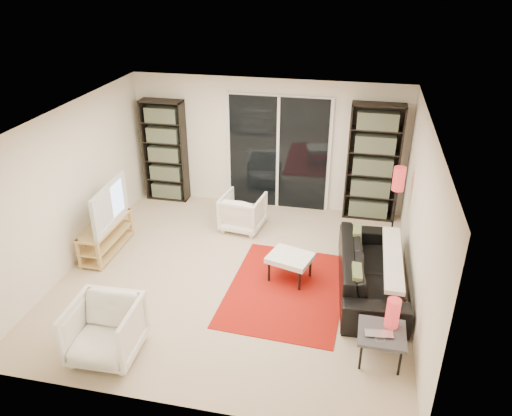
{
  "coord_description": "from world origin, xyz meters",
  "views": [
    {
      "loc": [
        1.61,
        -6.02,
        4.25
      ],
      "look_at": [
        0.25,
        0.3,
        1.0
      ],
      "focal_mm": 35.0,
      "sensor_mm": 36.0,
      "label": 1
    }
  ],
  "objects_px": {
    "bookshelf_left": "(165,151)",
    "tv_stand": "(106,237)",
    "sofa": "(371,270)",
    "armchair_front": "(105,330)",
    "ottoman": "(290,259)",
    "armchair_back": "(243,212)",
    "floor_lamp": "(398,187)",
    "side_table": "(382,335)",
    "bookshelf_right": "(373,163)"
  },
  "relations": [
    {
      "from": "side_table",
      "to": "armchair_front",
      "type": "bearing_deg",
      "value": -169.22
    },
    {
      "from": "armchair_back",
      "to": "armchair_front",
      "type": "xyz_separation_m",
      "value": [
        -0.85,
        -3.38,
        0.04
      ]
    },
    {
      "from": "bookshelf_right",
      "to": "tv_stand",
      "type": "xyz_separation_m",
      "value": [
        -4.08,
        -2.1,
        -0.79
      ]
    },
    {
      "from": "bookshelf_left",
      "to": "ottoman",
      "type": "relative_size",
      "value": 2.71
    },
    {
      "from": "sofa",
      "to": "ottoman",
      "type": "height_order",
      "value": "sofa"
    },
    {
      "from": "side_table",
      "to": "bookshelf_left",
      "type": "bearing_deg",
      "value": 137.73
    },
    {
      "from": "sofa",
      "to": "ottoman",
      "type": "xyz_separation_m",
      "value": [
        -1.15,
        0.01,
        0.03
      ]
    },
    {
      "from": "sofa",
      "to": "tv_stand",
      "type": "bearing_deg",
      "value": 83.41
    },
    {
      "from": "bookshelf_right",
      "to": "armchair_back",
      "type": "bearing_deg",
      "value": -157.22
    },
    {
      "from": "bookshelf_left",
      "to": "tv_stand",
      "type": "xyz_separation_m",
      "value": [
        -0.23,
        -2.1,
        -0.71
      ]
    },
    {
      "from": "bookshelf_right",
      "to": "tv_stand",
      "type": "distance_m",
      "value": 4.66
    },
    {
      "from": "tv_stand",
      "to": "armchair_back",
      "type": "distance_m",
      "value": 2.3
    },
    {
      "from": "armchair_front",
      "to": "side_table",
      "type": "xyz_separation_m",
      "value": [
        3.16,
        0.6,
        -0.0
      ]
    },
    {
      "from": "sofa",
      "to": "armchair_back",
      "type": "distance_m",
      "value": 2.58
    },
    {
      "from": "armchair_front",
      "to": "ottoman",
      "type": "relative_size",
      "value": 1.11
    },
    {
      "from": "tv_stand",
      "to": "armchair_front",
      "type": "distance_m",
      "value": 2.44
    },
    {
      "from": "tv_stand",
      "to": "armchair_front",
      "type": "xyz_separation_m",
      "value": [
        1.11,
        -2.17,
        0.1
      ]
    },
    {
      "from": "armchair_front",
      "to": "tv_stand",
      "type": "bearing_deg",
      "value": 115.14
    },
    {
      "from": "ottoman",
      "to": "floor_lamp",
      "type": "relative_size",
      "value": 0.52
    },
    {
      "from": "ottoman",
      "to": "side_table",
      "type": "distance_m",
      "value": 1.9
    },
    {
      "from": "tv_stand",
      "to": "floor_lamp",
      "type": "xyz_separation_m",
      "value": [
        4.46,
        1.11,
        0.8
      ]
    },
    {
      "from": "armchair_back",
      "to": "armchair_front",
      "type": "distance_m",
      "value": 3.48
    },
    {
      "from": "tv_stand",
      "to": "floor_lamp",
      "type": "bearing_deg",
      "value": 13.95
    },
    {
      "from": "sofa",
      "to": "ottoman",
      "type": "distance_m",
      "value": 1.15
    },
    {
      "from": "armchair_back",
      "to": "ottoman",
      "type": "relative_size",
      "value": 0.97
    },
    {
      "from": "armchair_back",
      "to": "side_table",
      "type": "relative_size",
      "value": 1.28
    },
    {
      "from": "tv_stand",
      "to": "floor_lamp",
      "type": "relative_size",
      "value": 0.86
    },
    {
      "from": "sofa",
      "to": "armchair_back",
      "type": "height_order",
      "value": "armchair_back"
    },
    {
      "from": "bookshelf_right",
      "to": "side_table",
      "type": "bearing_deg",
      "value": -87.09
    },
    {
      "from": "tv_stand",
      "to": "side_table",
      "type": "xyz_separation_m",
      "value": [
        4.27,
        -1.57,
        0.1
      ]
    },
    {
      "from": "bookshelf_left",
      "to": "floor_lamp",
      "type": "relative_size",
      "value": 1.4
    },
    {
      "from": "tv_stand",
      "to": "side_table",
      "type": "distance_m",
      "value": 4.55
    },
    {
      "from": "armchair_back",
      "to": "floor_lamp",
      "type": "distance_m",
      "value": 2.62
    },
    {
      "from": "bookshelf_left",
      "to": "armchair_back",
      "type": "relative_size",
      "value": 2.79
    },
    {
      "from": "bookshelf_left",
      "to": "bookshelf_right",
      "type": "relative_size",
      "value": 0.93
    },
    {
      "from": "armchair_back",
      "to": "side_table",
      "type": "height_order",
      "value": "armchair_back"
    },
    {
      "from": "tv_stand",
      "to": "armchair_back",
      "type": "xyz_separation_m",
      "value": [
        1.96,
        1.21,
        0.06
      ]
    },
    {
      "from": "tv_stand",
      "to": "armchair_back",
      "type": "height_order",
      "value": "armchair_back"
    },
    {
      "from": "ottoman",
      "to": "floor_lamp",
      "type": "height_order",
      "value": "floor_lamp"
    },
    {
      "from": "armchair_back",
      "to": "floor_lamp",
      "type": "xyz_separation_m",
      "value": [
        2.51,
        -0.1,
        0.75
      ]
    },
    {
      "from": "tv_stand",
      "to": "armchair_front",
      "type": "bearing_deg",
      "value": -62.98
    },
    {
      "from": "armchair_front",
      "to": "ottoman",
      "type": "height_order",
      "value": "armchair_front"
    },
    {
      "from": "armchair_back",
      "to": "bookshelf_left",
      "type": "bearing_deg",
      "value": -19.82
    },
    {
      "from": "armchair_back",
      "to": "floor_lamp",
      "type": "relative_size",
      "value": 0.5
    },
    {
      "from": "bookshelf_left",
      "to": "tv_stand",
      "type": "distance_m",
      "value": 2.23
    },
    {
      "from": "ottoman",
      "to": "side_table",
      "type": "xyz_separation_m",
      "value": [
        1.28,
        -1.41,
        0.01
      ]
    },
    {
      "from": "bookshelf_right",
      "to": "ottoman",
      "type": "bearing_deg",
      "value": -115.8
    },
    {
      "from": "bookshelf_left",
      "to": "armchair_front",
      "type": "height_order",
      "value": "bookshelf_left"
    },
    {
      "from": "tv_stand",
      "to": "sofa",
      "type": "xyz_separation_m",
      "value": [
        4.14,
        -0.17,
        0.05
      ]
    },
    {
      "from": "bookshelf_right",
      "to": "floor_lamp",
      "type": "xyz_separation_m",
      "value": [
        0.38,
        -0.99,
        0.02
      ]
    }
  ]
}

